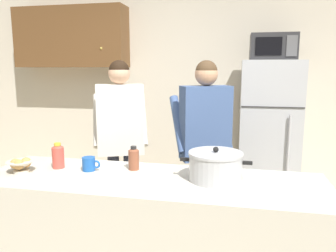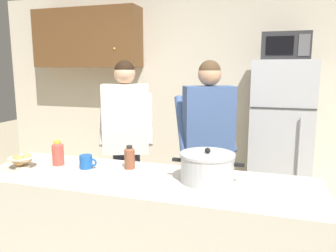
{
  "view_description": "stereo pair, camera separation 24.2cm",
  "coord_description": "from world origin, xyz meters",
  "views": [
    {
      "loc": [
        0.53,
        -1.97,
        1.62
      ],
      "look_at": [
        0.0,
        0.55,
        1.17
      ],
      "focal_mm": 35.11,
      "sensor_mm": 36.0,
      "label": 1
    },
    {
      "loc": [
        0.76,
        -1.91,
        1.62
      ],
      "look_at": [
        0.0,
        0.55,
        1.17
      ],
      "focal_mm": 35.11,
      "sensor_mm": 36.0,
      "label": 2
    }
  ],
  "objects": [
    {
      "name": "kitchen_island",
      "position": [
        0.0,
        0.0,
        0.46
      ],
      "size": [
        2.24,
        0.68,
        0.92
      ],
      "primitive_type": "cube",
      "color": "beige",
      "rests_on": "ground"
    },
    {
      "name": "bread_bowl",
      "position": [
        -0.9,
        -0.06,
        0.97
      ],
      "size": [
        0.19,
        0.19,
        0.1
      ],
      "color": "beige",
      "rests_on": "kitchen_island"
    },
    {
      "name": "person_near_pot",
      "position": [
        -0.53,
        0.92,
        1.06
      ],
      "size": [
        0.61,
        0.56,
        1.7
      ],
      "color": "#33384C",
      "rests_on": "ground"
    },
    {
      "name": "back_wall_unit",
      "position": [
        -0.27,
        2.26,
        1.42
      ],
      "size": [
        6.0,
        0.48,
        2.6
      ],
      "color": "beige",
      "rests_on": "ground"
    },
    {
      "name": "refrigerator",
      "position": [
        0.89,
        1.85,
        0.85
      ],
      "size": [
        0.64,
        0.68,
        1.71
      ],
      "color": "#B7BABF",
      "rests_on": "ground"
    },
    {
      "name": "bottle_near_edge",
      "position": [
        -0.7,
        0.09,
        1.01
      ],
      "size": [
        0.08,
        0.08,
        0.18
      ],
      "color": "#D84C3F",
      "rests_on": "kitchen_island"
    },
    {
      "name": "coffee_mug",
      "position": [
        -0.46,
        0.07,
        0.97
      ],
      "size": [
        0.13,
        0.09,
        0.1
      ],
      "color": "#1E59B2",
      "rests_on": "kitchen_island"
    },
    {
      "name": "microwave",
      "position": [
        0.89,
        1.83,
        1.85
      ],
      "size": [
        0.48,
        0.37,
        0.28
      ],
      "color": "#2D2D30",
      "rests_on": "refrigerator"
    },
    {
      "name": "bottle_mid_counter",
      "position": [
        -0.16,
        0.16,
        1.0
      ],
      "size": [
        0.07,
        0.07,
        0.17
      ],
      "color": "brown",
      "rests_on": "kitchen_island"
    },
    {
      "name": "person_by_sink",
      "position": [
        0.26,
        0.9,
        1.06
      ],
      "size": [
        0.62,
        0.58,
        1.69
      ],
      "color": "black",
      "rests_on": "ground"
    },
    {
      "name": "cooking_pot",
      "position": [
        0.41,
        0.06,
        1.01
      ],
      "size": [
        0.45,
        0.34,
        0.22
      ],
      "color": "silver",
      "rests_on": "kitchen_island"
    }
  ]
}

